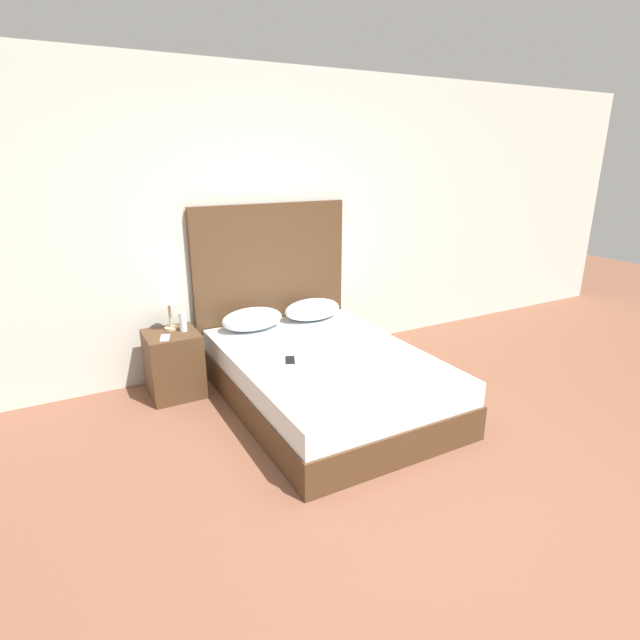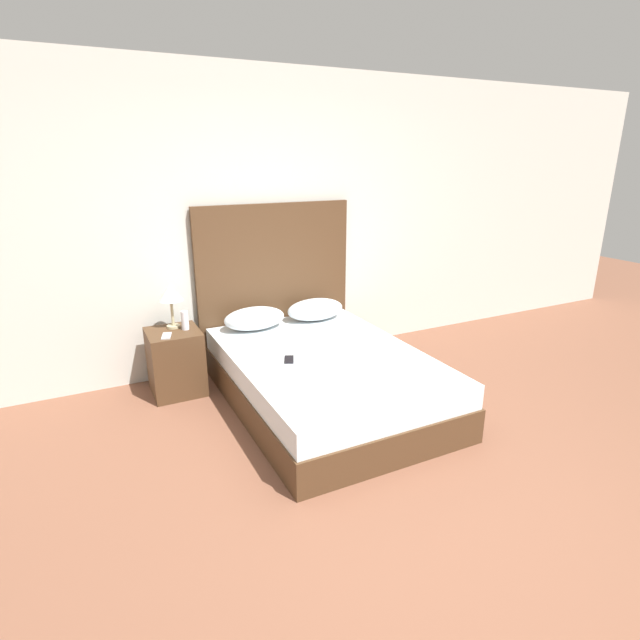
{
  "view_description": "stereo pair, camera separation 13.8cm",
  "coord_description": "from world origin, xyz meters",
  "px_view_note": "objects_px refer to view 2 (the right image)",
  "views": [
    {
      "loc": [
        -1.69,
        -1.75,
        1.95
      ],
      "look_at": [
        0.13,
        1.57,
        0.69
      ],
      "focal_mm": 28.0,
      "sensor_mm": 36.0,
      "label": 1
    },
    {
      "loc": [
        -1.57,
        -1.81,
        1.95
      ],
      "look_at": [
        0.13,
        1.57,
        0.69
      ],
      "focal_mm": 28.0,
      "sensor_mm": 36.0,
      "label": 2
    }
  ],
  "objects_px": {
    "bed": "(326,379)",
    "nightstand": "(176,362)",
    "phone_on_nightstand": "(167,336)",
    "phone_on_bed": "(289,359)",
    "table_lamp": "(170,294)"
  },
  "relations": [
    {
      "from": "bed",
      "to": "phone_on_nightstand",
      "type": "bearing_deg",
      "value": 149.44
    },
    {
      "from": "phone_on_nightstand",
      "to": "phone_on_bed",
      "type": "bearing_deg",
      "value": -39.37
    },
    {
      "from": "table_lamp",
      "to": "phone_on_nightstand",
      "type": "xyz_separation_m",
      "value": [
        -0.09,
        -0.2,
        -0.29
      ]
    },
    {
      "from": "bed",
      "to": "phone_on_nightstand",
      "type": "relative_size",
      "value": 12.63
    },
    {
      "from": "table_lamp",
      "to": "phone_on_nightstand",
      "type": "relative_size",
      "value": 2.3
    },
    {
      "from": "nightstand",
      "to": "phone_on_bed",
      "type": "bearing_deg",
      "value": -46.39
    },
    {
      "from": "nightstand",
      "to": "table_lamp",
      "type": "distance_m",
      "value": 0.58
    },
    {
      "from": "nightstand",
      "to": "phone_on_nightstand",
      "type": "bearing_deg",
      "value": -122.27
    },
    {
      "from": "phone_on_bed",
      "to": "phone_on_nightstand",
      "type": "relative_size",
      "value": 1.01
    },
    {
      "from": "bed",
      "to": "nightstand",
      "type": "relative_size",
      "value": 3.73
    },
    {
      "from": "phone_on_bed",
      "to": "phone_on_nightstand",
      "type": "bearing_deg",
      "value": 140.63
    },
    {
      "from": "bed",
      "to": "phone_on_bed",
      "type": "height_order",
      "value": "phone_on_bed"
    },
    {
      "from": "bed",
      "to": "nightstand",
      "type": "bearing_deg",
      "value": 143.7
    },
    {
      "from": "table_lamp",
      "to": "nightstand",
      "type": "bearing_deg",
      "value": -106.04
    },
    {
      "from": "phone_on_bed",
      "to": "phone_on_nightstand",
      "type": "height_order",
      "value": "phone_on_nightstand"
    }
  ]
}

